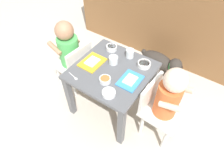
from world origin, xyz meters
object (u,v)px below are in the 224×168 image
object	(u,v)px
dining_table	(112,77)
veggie_bowl_far	(105,80)
water_cup_right	(113,60)
spoon_by_left_tray	(74,77)
seated_child_left	(70,50)
food_tray_right	(130,80)
seated_child_right	(167,97)
food_tray_left	(92,62)
cereal_bowl_left_side	(144,64)
veggie_bowl_near	(112,48)
dog	(160,62)
water_cup_left	(130,54)
cereal_bowl_right_side	(109,93)

from	to	relation	value
dining_table	veggie_bowl_far	xyz separation A→B (m)	(0.03, -0.13, 0.10)
water_cup_right	spoon_by_left_tray	size ratio (longest dim) A/B	0.70
seated_child_left	spoon_by_left_tray	world-z (taller)	seated_child_left
dining_table	food_tray_right	distance (m)	0.19
seated_child_right	food_tray_left	world-z (taller)	seated_child_right
seated_child_right	veggie_bowl_far	xyz separation A→B (m)	(-0.41, -0.13, 0.04)
dining_table	cereal_bowl_left_side	distance (m)	0.26
veggie_bowl_near	dining_table	bearing A→B (deg)	-54.73
cereal_bowl_left_side	spoon_by_left_tray	xyz separation A→B (m)	(-0.36, -0.39, -0.01)
seated_child_right	seated_child_left	bearing A→B (deg)	179.37
dog	veggie_bowl_near	distance (m)	0.57
water_cup_right	veggie_bowl_far	xyz separation A→B (m)	(0.06, -0.19, -0.01)
seated_child_left	seated_child_right	distance (m)	0.88
food_tray_left	dog	bearing A→B (deg)	60.56
water_cup_left	cereal_bowl_left_side	distance (m)	0.15
seated_child_right	spoon_by_left_tray	size ratio (longest dim) A/B	7.05
seated_child_left	food_tray_left	distance (m)	0.28
food_tray_left	veggie_bowl_far	size ratio (longest dim) A/B	2.38
cereal_bowl_right_side	cereal_bowl_left_side	bearing A→B (deg)	80.96
dining_table	veggie_bowl_far	bearing A→B (deg)	-77.72
seated_child_left	veggie_bowl_near	world-z (taller)	seated_child_left
veggie_bowl_far	spoon_by_left_tray	world-z (taller)	veggie_bowl_far
dog	cereal_bowl_left_side	distance (m)	0.50
food_tray_left	veggie_bowl_near	bearing A→B (deg)	81.29
dog	cereal_bowl_left_side	world-z (taller)	cereal_bowl_left_side
food_tray_right	water_cup_right	world-z (taller)	water_cup_right
cereal_bowl_right_side	spoon_by_left_tray	size ratio (longest dim) A/B	0.90
water_cup_right	dining_table	bearing A→B (deg)	-63.73
dining_table	food_tray_left	world-z (taller)	food_tray_left
food_tray_right	cereal_bowl_left_side	world-z (taller)	cereal_bowl_left_side
veggie_bowl_near	dog	bearing A→B (deg)	51.69
cereal_bowl_right_side	seated_child_left	bearing A→B (deg)	158.35
dining_table	seated_child_right	distance (m)	0.45
dining_table	veggie_bowl_near	world-z (taller)	veggie_bowl_near
food_tray_left	food_tray_right	size ratio (longest dim) A/B	1.05
spoon_by_left_tray	water_cup_left	bearing A→B (deg)	62.64
dog	cereal_bowl_left_side	size ratio (longest dim) A/B	4.44
veggie_bowl_near	seated_child_right	bearing A→B (deg)	-18.12
seated_child_right	water_cup_right	bearing A→B (deg)	172.43
food_tray_left	dining_table	bearing A→B (deg)	7.12
dining_table	water_cup_right	size ratio (longest dim) A/B	8.02
veggie_bowl_far	cereal_bowl_left_side	size ratio (longest dim) A/B	0.82
dining_table	cereal_bowl_right_side	size ratio (longest dim) A/B	6.21
seated_child_right	dog	xyz separation A→B (m)	(-0.27, 0.58, -0.25)
dog	cereal_bowl_left_side	xyz separation A→B (m)	(0.00, -0.41, 0.29)
dog	veggie_bowl_near	xyz separation A→B (m)	(-0.31, -0.39, 0.29)
seated_child_right	water_cup_left	bearing A→B (deg)	154.33
cereal_bowl_right_side	cereal_bowl_left_side	world-z (taller)	same
seated_child_right	cereal_bowl_left_side	size ratio (longest dim) A/B	7.11
food_tray_left	spoon_by_left_tray	xyz separation A→B (m)	(-0.01, -0.20, -0.00)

